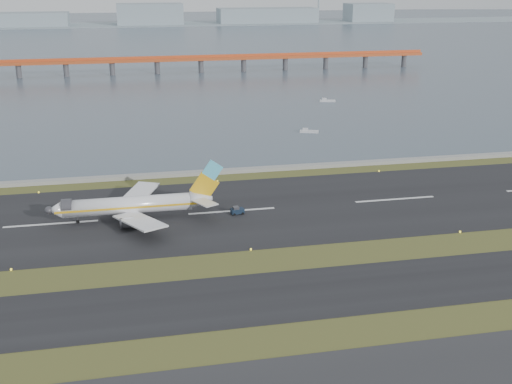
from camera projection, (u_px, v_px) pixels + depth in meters
ground at (259, 267)px, 119.55m from camera, size 1000.00×1000.00×0.00m
taxiway_strip at (273, 296)px, 108.41m from camera, size 1000.00×18.00×0.10m
runway_strip at (232, 211)px, 147.35m from camera, size 1000.00×45.00×0.10m
seawall at (214, 172)px, 175.02m from camera, size 1000.00×2.50×1.00m
bay_water at (148, 38)px, 546.06m from camera, size 1400.00×800.00×1.30m
red_pier at (201, 59)px, 352.83m from camera, size 260.00×5.00×10.20m
far_shoreline at (153, 19)px, 695.07m from camera, size 1400.00×80.00×60.50m
airliner at (135, 205)px, 141.43m from camera, size 38.52×32.89×12.80m
pushback_tug at (237, 211)px, 145.26m from camera, size 3.14×2.11×1.88m
workboat_near at (309, 131)px, 220.51m from camera, size 6.63×4.01×1.54m
workboat_far at (327, 101)px, 273.87m from camera, size 6.90×3.64×1.60m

